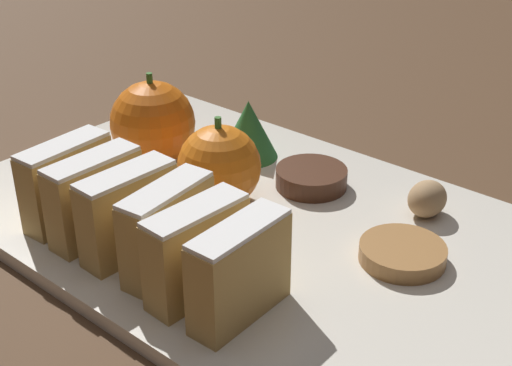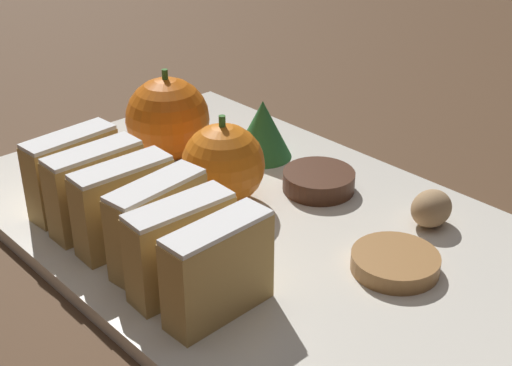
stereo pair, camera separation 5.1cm
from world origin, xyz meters
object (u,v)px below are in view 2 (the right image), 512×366
Objects in this scene: orange_far at (219,166)px; walnut at (431,208)px; orange_near at (168,119)px; chocolate_cookie at (316,180)px.

walnut is (0.09, -0.13, -0.02)m from orange_far.
orange_near is 0.09m from orange_far.
orange_near is 0.14m from chocolate_cookie.
walnut is 0.10m from chocolate_cookie.
orange_near reaches higher than chocolate_cookie.
orange_near is 1.11× the size of orange_far.
chocolate_cookie is at bearing -25.03° from orange_far.
orange_far is (-0.02, -0.09, -0.00)m from orange_near.
walnut is at bearing -72.18° from orange_near.
orange_far is 0.16m from walnut.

